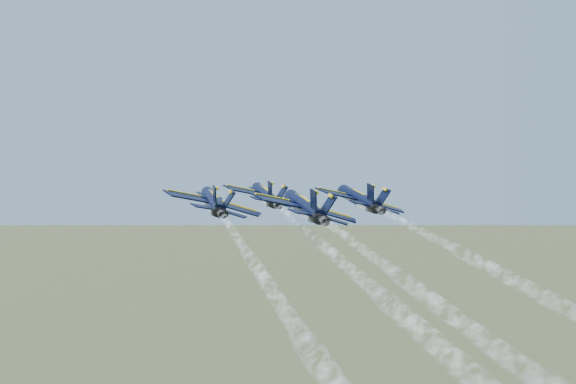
% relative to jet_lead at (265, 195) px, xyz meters
% --- Properties ---
extents(jet_lead, '(13.16, 18.40, 5.21)m').
position_rel_jet_lead_xyz_m(jet_lead, '(0.00, 0.00, 0.00)').
color(jet_lead, black).
extents(jet_left, '(13.16, 18.40, 5.21)m').
position_rel_jet_lead_xyz_m(jet_left, '(-4.34, -15.13, 0.00)').
color(jet_left, black).
extents(jet_right, '(13.16, 18.40, 5.21)m').
position_rel_jet_lead_xyz_m(jet_right, '(15.70, -5.88, 0.00)').
color(jet_right, black).
extents(jet_slot, '(13.16, 18.40, 5.21)m').
position_rel_jet_lead_xyz_m(jet_slot, '(9.66, -21.08, 0.00)').
color(jet_slot, black).
extents(smoke_trail_lead, '(28.39, 59.70, 2.21)m').
position_rel_jet_lead_xyz_m(smoke_trail_lead, '(19.83, -43.56, 0.04)').
color(smoke_trail_lead, white).
extents(smoke_trail_left, '(28.39, 59.70, 2.21)m').
position_rel_jet_lead_xyz_m(smoke_trail_left, '(15.48, -58.68, 0.04)').
color(smoke_trail_left, white).
extents(smoke_trail_right, '(28.39, 59.70, 2.21)m').
position_rel_jet_lead_xyz_m(smoke_trail_right, '(35.52, -49.44, 0.04)').
color(smoke_trail_right, white).
extents(smoke_trail_slot, '(28.39, 59.70, 2.21)m').
position_rel_jet_lead_xyz_m(smoke_trail_slot, '(29.48, -64.63, 0.04)').
color(smoke_trail_slot, white).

